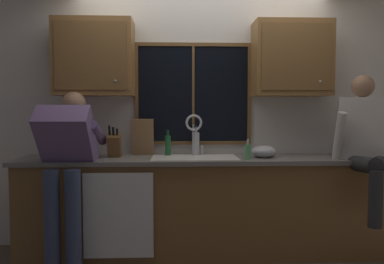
{
  "coord_description": "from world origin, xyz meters",
  "views": [
    {
      "loc": [
        -0.26,
        -3.9,
        1.37
      ],
      "look_at": [
        -0.11,
        -0.3,
        1.16
      ],
      "focal_mm": 36.07,
      "sensor_mm": 36.0,
      "label": 1
    }
  ],
  "objects_px": {
    "soap_dispenser": "(248,151)",
    "bottle_tall_clear": "(168,145)",
    "mixing_bowl": "(264,152)",
    "bottle_green_glass": "(196,143)",
    "cutting_board": "(142,137)",
    "person_sitting_on_counter": "(367,140)",
    "person_standing": "(67,159)",
    "knife_block": "(114,146)"
  },
  "relations": [
    {
      "from": "mixing_bowl",
      "to": "bottle_tall_clear",
      "type": "xyz_separation_m",
      "value": [
        -0.9,
        0.2,
        0.05
      ]
    },
    {
      "from": "person_standing",
      "to": "bottle_tall_clear",
      "type": "distance_m",
      "value": 0.97
    },
    {
      "from": "person_standing",
      "to": "bottle_tall_clear",
      "type": "bearing_deg",
      "value": 28.94
    },
    {
      "from": "mixing_bowl",
      "to": "knife_block",
      "type": "bearing_deg",
      "value": 176.89
    },
    {
      "from": "person_standing",
      "to": "bottle_tall_clear",
      "type": "height_order",
      "value": "person_standing"
    },
    {
      "from": "cutting_board",
      "to": "bottle_green_glass",
      "type": "bearing_deg",
      "value": -5.35
    },
    {
      "from": "person_sitting_on_counter",
      "to": "cutting_board",
      "type": "relative_size",
      "value": 3.47
    },
    {
      "from": "knife_block",
      "to": "mixing_bowl",
      "type": "relative_size",
      "value": 1.36
    },
    {
      "from": "person_sitting_on_counter",
      "to": "cutting_board",
      "type": "distance_m",
      "value": 2.08
    },
    {
      "from": "bottle_tall_clear",
      "to": "knife_block",
      "type": "bearing_deg",
      "value": -166.47
    },
    {
      "from": "person_sitting_on_counter",
      "to": "person_standing",
      "type": "bearing_deg",
      "value": -179.38
    },
    {
      "from": "person_sitting_on_counter",
      "to": "knife_block",
      "type": "xyz_separation_m",
      "value": [
        -2.27,
        0.32,
        -0.08
      ]
    },
    {
      "from": "mixing_bowl",
      "to": "bottle_green_glass",
      "type": "height_order",
      "value": "bottle_green_glass"
    },
    {
      "from": "bottle_green_glass",
      "to": "bottle_tall_clear",
      "type": "relative_size",
      "value": 1.15
    },
    {
      "from": "soap_dispenser",
      "to": "bottle_tall_clear",
      "type": "distance_m",
      "value": 0.8
    },
    {
      "from": "person_standing",
      "to": "mixing_bowl",
      "type": "distance_m",
      "value": 1.77
    },
    {
      "from": "person_standing",
      "to": "cutting_board",
      "type": "relative_size",
      "value": 4.21
    },
    {
      "from": "person_standing",
      "to": "knife_block",
      "type": "relative_size",
      "value": 4.76
    },
    {
      "from": "cutting_board",
      "to": "mixing_bowl",
      "type": "bearing_deg",
      "value": -11.7
    },
    {
      "from": "cutting_board",
      "to": "person_sitting_on_counter",
      "type": "bearing_deg",
      "value": -13.44
    },
    {
      "from": "person_standing",
      "to": "bottle_tall_clear",
      "type": "relative_size",
      "value": 6.03
    },
    {
      "from": "knife_block",
      "to": "bottle_green_glass",
      "type": "bearing_deg",
      "value": 8.38
    },
    {
      "from": "knife_block",
      "to": "bottle_green_glass",
      "type": "relative_size",
      "value": 1.1
    },
    {
      "from": "mixing_bowl",
      "to": "cutting_board",
      "type": "bearing_deg",
      "value": 168.3
    },
    {
      "from": "soap_dispenser",
      "to": "bottle_tall_clear",
      "type": "bearing_deg",
      "value": 156.13
    },
    {
      "from": "mixing_bowl",
      "to": "bottle_green_glass",
      "type": "xyz_separation_m",
      "value": [
        -0.63,
        0.19,
        0.07
      ]
    },
    {
      "from": "knife_block",
      "to": "soap_dispenser",
      "type": "xyz_separation_m",
      "value": [
        1.23,
        -0.2,
        -0.04
      ]
    },
    {
      "from": "knife_block",
      "to": "cutting_board",
      "type": "bearing_deg",
      "value": 33.07
    },
    {
      "from": "knife_block",
      "to": "cutting_board",
      "type": "xyz_separation_m",
      "value": [
        0.25,
        0.16,
        0.07
      ]
    },
    {
      "from": "bottle_green_glass",
      "to": "soap_dispenser",
      "type": "bearing_deg",
      "value": -34.7
    },
    {
      "from": "bottle_green_glass",
      "to": "mixing_bowl",
      "type": "bearing_deg",
      "value": -16.77
    },
    {
      "from": "person_standing",
      "to": "knife_block",
      "type": "distance_m",
      "value": 0.5
    },
    {
      "from": "knife_block",
      "to": "bottle_tall_clear",
      "type": "height_order",
      "value": "knife_block"
    },
    {
      "from": "bottle_green_glass",
      "to": "bottle_tall_clear",
      "type": "distance_m",
      "value": 0.27
    },
    {
      "from": "soap_dispenser",
      "to": "person_standing",
      "type": "bearing_deg",
      "value": -174.7
    },
    {
      "from": "cutting_board",
      "to": "soap_dispenser",
      "type": "xyz_separation_m",
      "value": [
        0.98,
        -0.36,
        -0.11
      ]
    },
    {
      "from": "person_standing",
      "to": "soap_dispenser",
      "type": "distance_m",
      "value": 1.58
    },
    {
      "from": "soap_dispenser",
      "to": "person_sitting_on_counter",
      "type": "bearing_deg",
      "value": -6.46
    },
    {
      "from": "soap_dispenser",
      "to": "bottle_tall_clear",
      "type": "xyz_separation_m",
      "value": [
        -0.73,
        0.32,
        0.03
      ]
    },
    {
      "from": "mixing_bowl",
      "to": "bottle_tall_clear",
      "type": "bearing_deg",
      "value": 167.7
    },
    {
      "from": "person_sitting_on_counter",
      "to": "cutting_board",
      "type": "bearing_deg",
      "value": 166.56
    },
    {
      "from": "soap_dispenser",
      "to": "cutting_board",
      "type": "bearing_deg",
      "value": 159.59
    }
  ]
}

